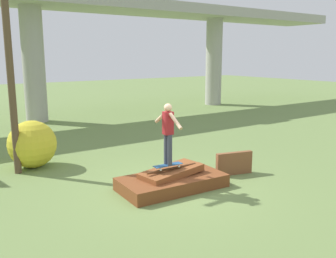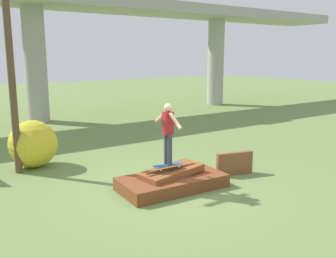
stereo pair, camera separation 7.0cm
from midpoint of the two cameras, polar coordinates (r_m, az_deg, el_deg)
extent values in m
plane|color=olive|center=(9.83, 0.42, -9.01)|extent=(80.00, 80.00, 0.00)
cube|color=brown|center=(9.77, 0.42, -8.11)|extent=(2.79, 1.52, 0.33)
cube|color=brown|center=(9.77, 0.30, -6.56)|extent=(1.78, 0.98, 0.27)
cylinder|color=#5B3319|center=(9.66, 0.42, -6.03)|extent=(1.51, 0.06, 0.06)
cube|color=brown|center=(10.99, 9.86, -5.18)|extent=(1.12, 0.41, 0.66)
cube|color=#23517F|center=(9.57, -0.21, -5.50)|extent=(0.79, 0.25, 0.01)
cylinder|color=silver|center=(9.80, 0.87, -5.42)|extent=(0.06, 0.03, 0.05)
cylinder|color=silver|center=(9.65, 1.47, -5.69)|extent=(0.06, 0.03, 0.05)
cylinder|color=silver|center=(9.52, -1.91, -5.93)|extent=(0.06, 0.03, 0.05)
cylinder|color=silver|center=(9.37, -1.34, -6.21)|extent=(0.06, 0.03, 0.05)
cylinder|color=#383D4C|center=(9.53, -0.48, -3.05)|extent=(0.12, 0.12, 0.79)
cylinder|color=#383D4C|center=(9.39, 0.06, -3.27)|extent=(0.12, 0.12, 0.79)
cube|color=maroon|center=(9.31, -0.21, 0.92)|extent=(0.23, 0.22, 0.57)
sphere|color=tan|center=(9.25, -0.22, 3.28)|extent=(0.20, 0.20, 0.20)
cylinder|color=tan|center=(9.58, -1.30, 1.81)|extent=(0.11, 0.52, 0.37)
cylinder|color=tan|center=(9.01, 0.94, 1.21)|extent=(0.11, 0.52, 0.37)
cylinder|color=#A8A59E|center=(20.33, -19.88, 9.17)|extent=(1.10, 1.10, 5.81)
cylinder|color=#A8A59E|center=(26.24, 6.92, 10.06)|extent=(1.10, 1.10, 5.81)
cylinder|color=brown|center=(11.40, -23.22, 9.99)|extent=(0.20, 0.20, 6.66)
sphere|color=gold|center=(12.14, -20.14, -2.19)|extent=(1.46, 1.46, 1.46)
camera|label=1|loc=(0.03, -90.21, -0.04)|focal=40.00mm
camera|label=2|loc=(0.03, 89.79, 0.04)|focal=40.00mm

